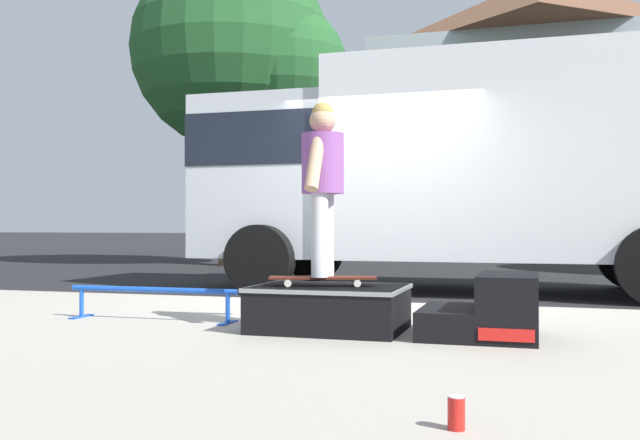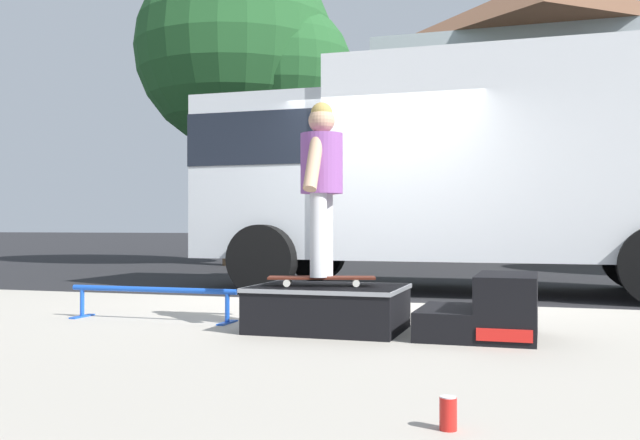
{
  "view_description": "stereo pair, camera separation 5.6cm",
  "coord_description": "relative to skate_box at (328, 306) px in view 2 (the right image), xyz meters",
  "views": [
    {
      "loc": [
        1.84,
        -7.61,
        0.89
      ],
      "look_at": [
        0.07,
        -1.72,
        0.93
      ],
      "focal_mm": 40.38,
      "sensor_mm": 36.0,
      "label": 1
    },
    {
      "loc": [
        1.89,
        -7.59,
        0.89
      ],
      "look_at": [
        0.07,
        -1.72,
        0.93
      ],
      "focal_mm": 40.38,
      "sensor_mm": 36.0,
      "label": 2
    }
  ],
  "objects": [
    {
      "name": "street_tree_neighbour",
      "position": [
        -4.78,
        9.66,
        4.37
      ],
      "size": [
        4.86,
        4.42,
        7.02
      ],
      "color": "brown",
      "rests_on": "ground"
    },
    {
      "name": "ground_plane",
      "position": [
        -0.39,
        2.55,
        -0.3
      ],
      "size": [
        140.0,
        140.0,
        0.0
      ],
      "primitive_type": "plane",
      "color": "black"
    },
    {
      "name": "box_truck",
      "position": [
        0.36,
        4.75,
        1.4
      ],
      "size": [
        6.91,
        2.63,
        3.05
      ],
      "color": "white",
      "rests_on": "ground"
    },
    {
      "name": "skate_box",
      "position": [
        0.0,
        0.0,
        0.0
      ],
      "size": [
        1.09,
        0.8,
        0.33
      ],
      "color": "black",
      "rests_on": "sidewalk_slab"
    },
    {
      "name": "kicker_ramp",
      "position": [
        1.14,
        -0.0,
        0.01
      ],
      "size": [
        0.79,
        0.78,
        0.44
      ],
      "color": "black",
      "rests_on": "sidewalk_slab"
    },
    {
      "name": "soda_can",
      "position": [
        1.16,
        -2.32,
        -0.11
      ],
      "size": [
        0.07,
        0.07,
        0.13
      ],
      "color": "red",
      "rests_on": "sidewalk_slab"
    },
    {
      "name": "skater_kid",
      "position": [
        -0.05,
        -0.01,
        0.97
      ],
      "size": [
        0.31,
        0.66,
        1.28
      ],
      "color": "silver",
      "rests_on": "skateboard"
    },
    {
      "name": "grind_rail",
      "position": [
        -1.53,
        0.13,
        0.03
      ],
      "size": [
        1.49,
        0.28,
        0.27
      ],
      "color": "blue",
      "rests_on": "sidewalk_slab"
    },
    {
      "name": "skateboard",
      "position": [
        -0.05,
        -0.01,
        0.21
      ],
      "size": [
        0.8,
        0.41,
        0.07
      ],
      "color": "#4C1E14",
      "rests_on": "skate_box"
    },
    {
      "name": "sidewalk_slab",
      "position": [
        -0.39,
        -0.45,
        -0.24
      ],
      "size": [
        50.0,
        5.0,
        0.12
      ],
      "primitive_type": "cube",
      "color": "#A8A093",
      "rests_on": "ground"
    },
    {
      "name": "house_behind",
      "position": [
        1.53,
        17.59,
        3.95
      ],
      "size": [
        9.54,
        8.23,
        8.4
      ],
      "color": "silver",
      "rests_on": "ground"
    }
  ]
}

